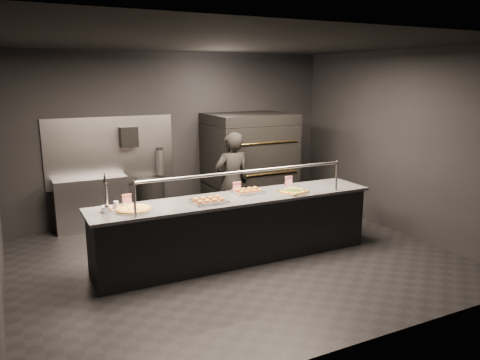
# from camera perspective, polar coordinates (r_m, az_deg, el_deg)

# --- Properties ---
(room) EXTENTS (6.04, 6.00, 3.00)m
(room) POSITION_cam_1_polar(r_m,az_deg,el_deg) (6.45, -0.84, 2.93)
(room) COLOR black
(room) RESTS_ON ground
(service_counter) EXTENTS (4.10, 0.78, 1.37)m
(service_counter) POSITION_cam_1_polar(r_m,az_deg,el_deg) (6.67, -0.44, -5.90)
(service_counter) COLOR black
(service_counter) RESTS_ON ground
(pizza_oven) EXTENTS (1.50, 1.23, 1.91)m
(pizza_oven) POSITION_cam_1_polar(r_m,az_deg,el_deg) (8.71, 1.10, 1.90)
(pizza_oven) COLOR black
(pizza_oven) RESTS_ON ground
(prep_shelf) EXTENTS (1.20, 0.35, 0.90)m
(prep_shelf) POSITION_cam_1_polar(r_m,az_deg,el_deg) (8.36, -17.60, -2.79)
(prep_shelf) COLOR #99999E
(prep_shelf) RESTS_ON ground
(towel_dispenser) EXTENTS (0.30, 0.20, 0.35)m
(towel_dispenser) POSITION_cam_1_polar(r_m,az_deg,el_deg) (8.35, -13.42, 5.14)
(towel_dispenser) COLOR black
(towel_dispenser) RESTS_ON room
(fire_extinguisher) EXTENTS (0.14, 0.14, 0.51)m
(fire_extinguisher) POSITION_cam_1_polar(r_m,az_deg,el_deg) (8.57, -9.70, 2.18)
(fire_extinguisher) COLOR #B2B2B7
(fire_extinguisher) RESTS_ON room
(beer_tap) EXTENTS (0.13, 0.19, 0.51)m
(beer_tap) POSITION_cam_1_polar(r_m,az_deg,el_deg) (6.03, -16.02, -2.43)
(beer_tap) COLOR silver
(beer_tap) RESTS_ON service_counter
(round_pizza) EXTENTS (0.52, 0.52, 0.03)m
(round_pizza) POSITION_cam_1_polar(r_m,az_deg,el_deg) (6.06, -12.87, -3.47)
(round_pizza) COLOR silver
(round_pizza) RESTS_ON service_counter
(slider_tray_a) EXTENTS (0.51, 0.41, 0.07)m
(slider_tray_a) POSITION_cam_1_polar(r_m,az_deg,el_deg) (6.27, -3.81, -2.50)
(slider_tray_a) COLOR silver
(slider_tray_a) RESTS_ON service_counter
(slider_tray_b) EXTENTS (0.45, 0.35, 0.07)m
(slider_tray_b) POSITION_cam_1_polar(r_m,az_deg,el_deg) (6.78, 1.05, -1.35)
(slider_tray_b) COLOR silver
(slider_tray_b) RESTS_ON service_counter
(square_pizza) EXTENTS (0.45, 0.45, 0.05)m
(square_pizza) POSITION_cam_1_polar(r_m,az_deg,el_deg) (6.82, 6.53, -1.42)
(square_pizza) COLOR silver
(square_pizza) RESTS_ON service_counter
(condiment_jar) EXTENTS (0.16, 0.06, 0.10)m
(condiment_jar) POSITION_cam_1_polar(r_m,az_deg,el_deg) (6.15, -14.58, -2.99)
(condiment_jar) COLOR silver
(condiment_jar) RESTS_ON service_counter
(tent_cards) EXTENTS (2.63, 0.04, 0.15)m
(tent_cards) POSITION_cam_1_polar(r_m,az_deg,el_deg) (6.73, -2.21, -1.04)
(tent_cards) COLOR white
(tent_cards) RESTS_ON service_counter
(trash_bin) EXTENTS (0.48, 0.48, 0.79)m
(trash_bin) POSITION_cam_1_polar(r_m,az_deg,el_deg) (8.48, -10.74, -2.57)
(trash_bin) COLOR black
(trash_bin) RESTS_ON ground
(worker) EXTENTS (0.62, 0.42, 1.68)m
(worker) POSITION_cam_1_polar(r_m,az_deg,el_deg) (7.83, -0.96, -0.25)
(worker) COLOR black
(worker) RESTS_ON ground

